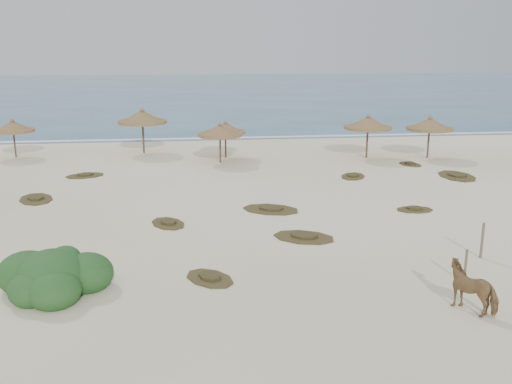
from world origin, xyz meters
TOP-DOWN VIEW (x-y plane):
  - ground at (0.00, 0.00)m, footprint 160.00×160.00m
  - ocean at (0.00, 75.00)m, footprint 200.00×100.00m
  - foam_line at (0.00, 26.00)m, footprint 70.00×0.60m
  - palapa_0 at (-14.29, 19.68)m, footprint 3.21×3.21m
  - palapa_1 at (-5.80, 20.22)m, footprint 4.31×4.31m
  - palapa_2 at (-0.67, 16.18)m, footprint 3.60×3.60m
  - palapa_3 at (-0.21, 17.84)m, footprint 2.74×2.74m
  - palapa_4 at (9.20, 16.69)m, footprint 3.31×3.31m
  - palapa_5 at (13.25, 16.14)m, footprint 3.78×3.78m
  - horse at (5.30, -5.63)m, footprint 1.58×1.75m
  - fence_post_near at (7.59, -1.79)m, footprint 0.11×0.11m
  - fence_post_far at (5.96, -3.83)m, footprint 0.10×0.10m
  - bush at (-6.93, -2.99)m, footprint 3.56×3.14m
  - scrub_1 at (-10.22, 8.26)m, footprint 2.24×2.77m
  - scrub_2 at (-3.65, 3.52)m, footprint 1.98×2.29m
  - scrub_3 at (1.00, 5.10)m, footprint 3.13×2.67m
  - scrub_4 at (7.57, 4.27)m, footprint 1.73×1.16m
  - scrub_5 at (12.66, 10.57)m, footprint 2.05×3.05m
  - scrub_6 at (-8.69, 13.25)m, footprint 2.55×2.10m
  - scrub_7 at (6.68, 11.22)m, footprint 2.11×2.40m
  - scrub_9 at (1.73, 1.09)m, footprint 2.91×2.51m
  - scrub_10 at (11.25, 14.09)m, footprint 1.63×1.97m
  - scrub_11 at (-2.13, -2.55)m, footprint 2.12×2.25m

SIDE VIEW (x-z plane):
  - ground at x=0.00m, z-range 0.00..0.00m
  - ocean at x=0.00m, z-range 0.00..0.01m
  - foam_line at x=0.00m, z-range 0.00..0.01m
  - scrub_11 at x=-2.13m, z-range -0.03..0.13m
  - scrub_1 at x=-10.22m, z-range -0.03..0.13m
  - scrub_2 at x=-3.65m, z-range -0.03..0.13m
  - scrub_3 at x=1.00m, z-range -0.03..0.13m
  - scrub_5 at x=12.66m, z-range -0.03..0.13m
  - scrub_7 at x=6.68m, z-range -0.03..0.13m
  - scrub_4 at x=7.57m, z-range -0.03..0.13m
  - scrub_6 at x=-8.69m, z-range -0.03..0.13m
  - scrub_9 at x=1.73m, z-range -0.03..0.13m
  - scrub_10 at x=11.25m, z-range -0.03..0.13m
  - bush at x=-6.93m, z-range -0.27..1.32m
  - fence_post_far at x=5.96m, z-range 0.00..1.14m
  - fence_post_near at x=7.59m, z-range 0.00..1.31m
  - horse at x=5.30m, z-range 0.00..1.38m
  - palapa_3 at x=-0.21m, z-range 0.70..3.23m
  - palapa_0 at x=-14.29m, z-range 0.73..3.36m
  - palapa_2 at x=-0.67m, z-range 0.73..3.37m
  - palapa_5 at x=13.25m, z-range 0.79..3.67m
  - palapa_4 at x=9.20m, z-range 0.82..3.79m
  - palapa_1 at x=-5.80m, z-range 0.88..4.08m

